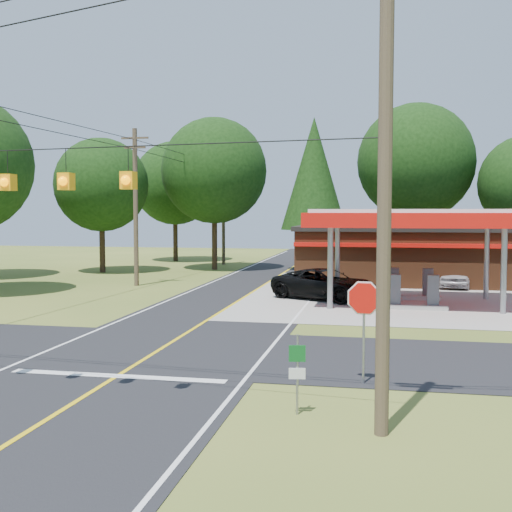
% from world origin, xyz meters
% --- Properties ---
extents(ground, '(120.00, 120.00, 0.00)m').
position_xyz_m(ground, '(0.00, 0.00, 0.00)').
color(ground, '#485D20').
rests_on(ground, ground).
extents(main_highway, '(8.00, 120.00, 0.02)m').
position_xyz_m(main_highway, '(0.00, 0.00, 0.01)').
color(main_highway, black).
rests_on(main_highway, ground).
extents(cross_road, '(70.00, 7.00, 0.02)m').
position_xyz_m(cross_road, '(0.00, 0.00, 0.01)').
color(cross_road, black).
rests_on(cross_road, ground).
extents(lane_center_yellow, '(0.15, 110.00, 0.00)m').
position_xyz_m(lane_center_yellow, '(0.00, 0.00, 0.03)').
color(lane_center_yellow, yellow).
rests_on(lane_center_yellow, main_highway).
extents(gas_canopy, '(10.60, 7.40, 4.88)m').
position_xyz_m(gas_canopy, '(9.00, 13.00, 4.27)').
color(gas_canopy, gray).
rests_on(gas_canopy, ground).
extents(convenience_store, '(16.40, 7.55, 3.80)m').
position_xyz_m(convenience_store, '(10.00, 22.98, 1.92)').
color(convenience_store, brown).
rests_on(convenience_store, ground).
extents(utility_pole_near_right, '(1.80, 0.30, 11.50)m').
position_xyz_m(utility_pole_near_right, '(7.50, -7.00, 5.96)').
color(utility_pole_near_right, '#473828').
rests_on(utility_pole_near_right, ground).
extents(utility_pole_far_left, '(1.80, 0.30, 10.00)m').
position_xyz_m(utility_pole_far_left, '(-8.00, 18.00, 5.20)').
color(utility_pole_far_left, '#473828').
rests_on(utility_pole_far_left, ground).
extents(utility_pole_north, '(0.30, 0.30, 9.50)m').
position_xyz_m(utility_pole_north, '(-6.50, 35.00, 4.75)').
color(utility_pole_north, '#473828').
rests_on(utility_pole_north, ground).
extents(overhead_beacons, '(17.04, 2.04, 1.03)m').
position_xyz_m(overhead_beacons, '(-1.00, -6.00, 6.21)').
color(overhead_beacons, black).
rests_on(overhead_beacons, ground).
extents(treeline_backdrop, '(70.27, 51.59, 13.30)m').
position_xyz_m(treeline_backdrop, '(0.82, 24.01, 7.49)').
color(treeline_backdrop, '#332316').
rests_on(treeline_backdrop, ground).
extents(suv_car, '(8.02, 8.02, 1.65)m').
position_xyz_m(suv_car, '(4.50, 13.77, 0.82)').
color(suv_car, black).
rests_on(suv_car, ground).
extents(sedan_car, '(5.11, 5.11, 1.52)m').
position_xyz_m(sedan_car, '(12.00, 21.00, 0.76)').
color(sedan_car, silver).
rests_on(sedan_car, ground).
extents(octagonal_stop_sign, '(0.98, 0.21, 2.89)m').
position_xyz_m(octagonal_stop_sign, '(7.00, -3.01, 2.18)').
color(octagonal_stop_sign, gray).
rests_on(octagonal_stop_sign, ground).
extents(route_sign_post, '(0.39, 0.12, 1.90)m').
position_xyz_m(route_sign_post, '(5.56, -6.02, 1.12)').
color(route_sign_post, gray).
rests_on(route_sign_post, ground).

